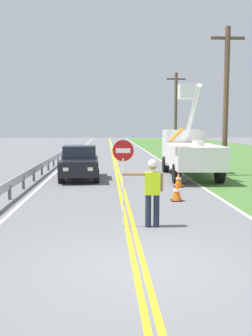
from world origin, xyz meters
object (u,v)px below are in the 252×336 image
object	(u,v)px
utility_bucket_truck	(189,150)
utility_pole_mid	(176,112)
traffic_cone_lead	(177,192)
oncoming_sedan_nearest	(80,163)
traffic_cone_mid	(179,179)
stop_sign_paddle	(123,164)
utility_pole_near	(226,99)
flagger_worker	(152,188)

from	to	relation	value
utility_bucket_truck	utility_pole_mid	size ratio (longest dim) A/B	0.89
utility_pole_mid	traffic_cone_lead	xyz separation A→B (m)	(-4.11, -22.73, -3.71)
oncoming_sedan_nearest	traffic_cone_mid	bearing A→B (deg)	-30.67
stop_sign_paddle	utility_pole_near	bearing A→B (deg)	59.65
flagger_worker	traffic_cone_lead	size ratio (longest dim) A/B	2.61
utility_bucket_truck	oncoming_sedan_nearest	distance (m)	5.89
utility_bucket_truck	utility_pole_mid	world-z (taller)	utility_pole_mid
utility_pole_mid	traffic_cone_lead	distance (m)	23.40
stop_sign_paddle	utility_bucket_truck	bearing A→B (deg)	68.54
flagger_worker	traffic_cone_lead	world-z (taller)	flagger_worker
stop_sign_paddle	utility_pole_near	world-z (taller)	utility_pole_near
flagger_worker	oncoming_sedan_nearest	xyz separation A→B (m)	(-2.57, 9.20, -0.21)
utility_pole_near	traffic_cone_mid	bearing A→B (deg)	-130.96
flagger_worker	utility_pole_near	distance (m)	11.85
flagger_worker	traffic_cone_lead	distance (m)	3.75
utility_bucket_truck	stop_sign_paddle	bearing A→B (deg)	-111.46
stop_sign_paddle	flagger_worker	bearing A→B (deg)	-2.34
traffic_cone_lead	traffic_cone_mid	distance (m)	3.13
utility_bucket_truck	oncoming_sedan_nearest	size ratio (longest dim) A/B	1.65
flagger_worker	stop_sign_paddle	size ratio (longest dim) A/B	0.78
flagger_worker	traffic_cone_mid	xyz separation A→B (m)	(1.98, 6.50, -0.71)
stop_sign_paddle	utility_bucket_truck	size ratio (longest dim) A/B	0.34
utility_bucket_truck	traffic_cone_lead	bearing A→B (deg)	-105.72
flagger_worker	utility_pole_mid	distance (m)	26.90
flagger_worker	stop_sign_paddle	distance (m)	1.02
stop_sign_paddle	traffic_cone_lead	bearing A→B (deg)	58.50
stop_sign_paddle	traffic_cone_lead	xyz separation A→B (m)	(2.09, 3.41, -1.37)
stop_sign_paddle	traffic_cone_lead	world-z (taller)	stop_sign_paddle
utility_bucket_truck	utility_pole_near	xyz separation A→B (m)	(1.98, 0.05, 2.72)
utility_pole_near	traffic_cone_lead	world-z (taller)	utility_pole_near
flagger_worker	utility_bucket_truck	world-z (taller)	utility_bucket_truck
flagger_worker	traffic_cone_mid	distance (m)	6.83
oncoming_sedan_nearest	traffic_cone_mid	distance (m)	5.32
flagger_worker	utility_pole_near	world-z (taller)	utility_pole_near
stop_sign_paddle	utility_pole_mid	size ratio (longest dim) A/B	0.30
utility_pole_mid	traffic_cone_lead	size ratio (longest dim) A/B	11.05
utility_pole_near	oncoming_sedan_nearest	bearing A→B (deg)	-172.69
utility_pole_near	traffic_cone_lead	xyz separation A→B (m)	(-3.86, -6.76, -3.79)
oncoming_sedan_nearest	traffic_cone_mid	size ratio (longest dim) A/B	5.95
stop_sign_paddle	traffic_cone_mid	xyz separation A→B (m)	(2.75, 6.47, -1.37)
stop_sign_paddle	utility_pole_near	distance (m)	12.03
stop_sign_paddle	utility_bucket_truck	world-z (taller)	utility_bucket_truck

